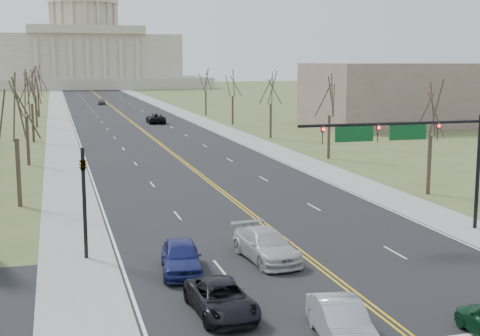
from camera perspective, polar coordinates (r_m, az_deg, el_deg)
ground at (r=27.62m, az=13.90°, el=-13.49°), size 600.00×600.00×0.00m
road at (r=133.09m, az=-10.04°, el=4.54°), size 20.00×380.00×0.01m
cross_road at (r=32.61m, az=8.66°, el=-9.73°), size 120.00×14.00×0.01m
sidewalk_left at (r=132.47m, az=-15.23°, el=4.34°), size 4.00×380.00×0.03m
sidewalk_right at (r=134.78m, az=-4.95°, el=4.71°), size 4.00×380.00×0.03m
center_line at (r=133.09m, az=-10.04°, el=4.54°), size 0.42×380.00×0.01m
edge_line_left at (r=132.51m, az=-14.27°, el=4.38°), size 0.15×380.00×0.01m
edge_line_right at (r=134.39m, az=-5.87°, el=4.68°), size 0.15×380.00×0.01m
capitol at (r=272.29m, az=-13.09°, el=9.75°), size 90.00×60.00×50.00m
signal_mast at (r=41.22m, az=14.04°, el=2.29°), size 12.12×0.44×7.20m
signal_left at (r=36.23m, az=-13.18°, el=-1.88°), size 0.32×0.36×6.00m
tree_r_0 at (r=54.23m, az=16.03°, el=4.65°), size 3.74×3.74×8.50m
tree_l_0 at (r=50.25m, az=-18.64°, el=4.63°), size 3.96×3.96×9.00m
tree_r_1 at (r=71.99m, az=7.66°, el=5.96°), size 3.74×3.74×8.50m
tree_l_1 at (r=70.19m, az=-17.84°, el=5.84°), size 3.96×3.96×9.00m
tree_r_2 at (r=90.69m, az=2.65°, el=6.69°), size 3.74×3.74×8.50m
tree_l_2 at (r=90.16m, az=-17.39°, el=6.51°), size 3.96×3.96×9.00m
tree_r_3 at (r=109.85m, az=-0.64°, el=7.14°), size 3.74×3.74×8.50m
tree_l_3 at (r=110.14m, az=-17.10°, el=6.94°), size 3.96×3.96×9.00m
tree_r_4 at (r=129.26m, az=-2.95°, el=7.44°), size 3.74×3.74×8.50m
tree_l_4 at (r=130.13m, az=-16.90°, el=7.24°), size 3.96×3.96×9.00m
bldg_right_mass at (r=111.53m, az=12.78°, el=6.14°), size 25.00×20.00×10.00m
car_sb_inner_lead at (r=26.05m, az=8.65°, el=-12.85°), size 2.23×4.91×1.56m
car_sb_outer_lead at (r=28.38m, az=-1.61°, el=-11.09°), size 2.52×5.01×1.36m
car_sb_inner_second at (r=35.69m, az=2.24°, el=-6.60°), size 2.82×5.73×1.60m
car_sb_outer_second at (r=33.71m, az=-5.05°, el=-7.56°), size 2.51×5.00×1.63m
car_far_nb at (r=113.37m, az=-7.21°, el=4.24°), size 2.85×6.04×1.67m
car_far_sb at (r=162.73m, az=-11.73°, el=5.57°), size 1.93×4.26×1.42m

